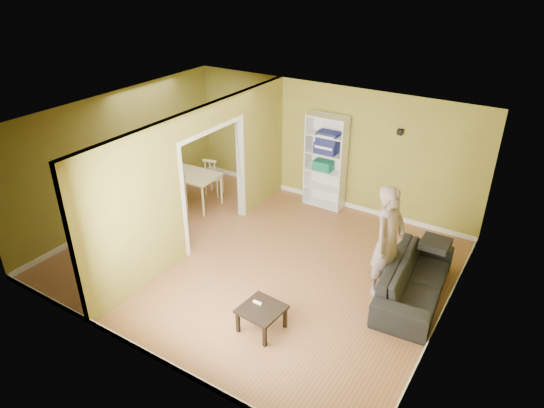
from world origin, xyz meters
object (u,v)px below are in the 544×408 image
at_px(person, 389,233).
at_px(chair_left, 165,177).
at_px(coffee_table, 262,311).
at_px(sofa, 416,274).
at_px(chair_far, 214,176).
at_px(chair_near, 176,195).
at_px(dining_table, 192,177).
at_px(bookshelf, 327,161).

xyz_separation_m(person, chair_left, (-5.35, 0.66, -0.61)).
xyz_separation_m(coffee_table, chair_left, (-4.20, 2.49, 0.16)).
relative_size(sofa, chair_far, 2.41).
relative_size(chair_left, chair_near, 1.04).
bearing_deg(chair_left, coffee_table, 72.36).
distance_m(dining_table, chair_left, 0.75).
bearing_deg(person, coffee_table, 160.04).
bearing_deg(dining_table, sofa, -6.46).
bearing_deg(bookshelf, chair_far, -158.81).
bearing_deg(chair_far, sofa, 153.71).
bearing_deg(chair_far, chair_near, 75.82).
distance_m(bookshelf, chair_far, 2.57).
relative_size(person, bookshelf, 1.09).
relative_size(coffee_table, chair_left, 0.60).
relative_size(sofa, coffee_table, 3.74).
xyz_separation_m(person, dining_table, (-4.61, 0.71, -0.46)).
height_order(bookshelf, chair_near, bookshelf).
xyz_separation_m(dining_table, chair_far, (0.09, 0.63, -0.18)).
height_order(bookshelf, coffee_table, bookshelf).
bearing_deg(bookshelf, person, -45.87).
height_order(sofa, dining_table, sofa).
xyz_separation_m(sofa, chair_left, (-5.82, 0.53, 0.07)).
bearing_deg(chair_near, coffee_table, -8.87).
bearing_deg(chair_far, bookshelf, -171.53).
bearing_deg(bookshelf, chair_left, -153.44).
distance_m(person, coffee_table, 2.29).
bearing_deg(dining_table, chair_far, 81.53).
height_order(dining_table, chair_left, chair_left).
bearing_deg(dining_table, person, -8.73).
distance_m(bookshelf, coffee_table, 4.25).
bearing_deg(sofa, chair_near, 84.96).
height_order(sofa, chair_left, chair_left).
xyz_separation_m(bookshelf, coffee_table, (1.02, -4.07, -0.67)).
height_order(person, chair_left, person).
distance_m(bookshelf, dining_table, 2.90).
height_order(sofa, chair_near, chair_near).
height_order(coffee_table, chair_left, chair_left).
bearing_deg(coffee_table, chair_far, 136.76).
relative_size(person, coffee_table, 3.73).
bearing_deg(dining_table, chair_near, -83.74).
bearing_deg(coffee_table, dining_table, 143.76).
distance_m(sofa, bookshelf, 3.44).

